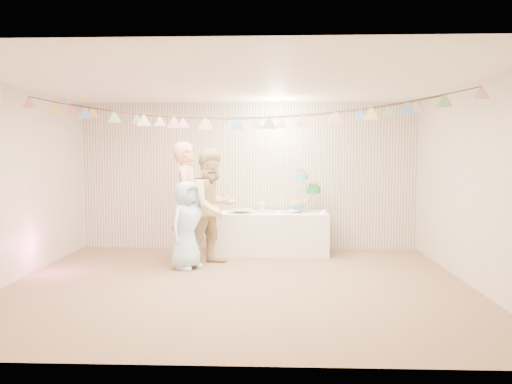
{
  "coord_description": "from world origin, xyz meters",
  "views": [
    {
      "loc": [
        0.47,
        -6.37,
        1.71
      ],
      "look_at": [
        0.2,
        0.8,
        1.15
      ],
      "focal_mm": 35.0,
      "sensor_mm": 36.0,
      "label": 1
    }
  ],
  "objects_px": {
    "person_adult_a": "(187,201)",
    "person_child": "(187,225)",
    "table": "(272,233)",
    "person_adult_b": "(213,207)",
    "cake_stand": "(304,190)"
  },
  "relations": [
    {
      "from": "table",
      "to": "person_adult_b",
      "type": "distance_m",
      "value": 1.36
    },
    {
      "from": "person_adult_b",
      "to": "person_child",
      "type": "bearing_deg",
      "value": 172.36
    },
    {
      "from": "person_adult_a",
      "to": "person_child",
      "type": "relative_size",
      "value": 1.45
    },
    {
      "from": "person_adult_a",
      "to": "table",
      "type": "bearing_deg",
      "value": -66.76
    },
    {
      "from": "table",
      "to": "person_adult_a",
      "type": "height_order",
      "value": "person_adult_a"
    },
    {
      "from": "table",
      "to": "person_child",
      "type": "xyz_separation_m",
      "value": [
        -1.25,
        -1.15,
        0.3
      ]
    },
    {
      "from": "table",
      "to": "person_child",
      "type": "bearing_deg",
      "value": -137.3
    },
    {
      "from": "cake_stand",
      "to": "person_adult_b",
      "type": "height_order",
      "value": "person_adult_b"
    },
    {
      "from": "person_child",
      "to": "table",
      "type": "bearing_deg",
      "value": -15.67
    },
    {
      "from": "cake_stand",
      "to": "person_adult_a",
      "type": "relative_size",
      "value": 0.36
    },
    {
      "from": "cake_stand",
      "to": "table",
      "type": "bearing_deg",
      "value": -174.81
    },
    {
      "from": "person_adult_a",
      "to": "person_adult_b",
      "type": "relative_size",
      "value": 1.06
    },
    {
      "from": "person_adult_b",
      "to": "person_child",
      "type": "xyz_separation_m",
      "value": [
        -0.35,
        -0.28,
        -0.24
      ]
    },
    {
      "from": "table",
      "to": "person_adult_a",
      "type": "xyz_separation_m",
      "value": [
        -1.34,
        -0.56,
        0.59
      ]
    },
    {
      "from": "table",
      "to": "person_adult_b",
      "type": "xyz_separation_m",
      "value": [
        -0.9,
        -0.87,
        0.54
      ]
    }
  ]
}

